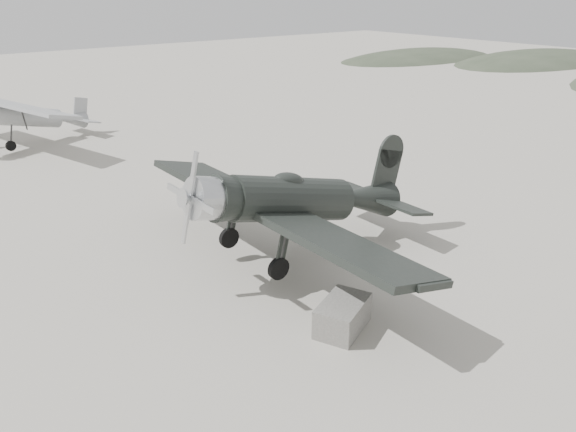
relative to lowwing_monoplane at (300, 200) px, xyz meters
The scene contains 6 objects.
ground 3.61m from the lowwing_monoplane, 49.12° to the right, with size 160.00×160.00×0.00m, color #A6A093.
hill_east_north 67.06m from the lowwing_monoplane, 22.75° to the left, with size 36.00×18.00×6.00m, color #343E2D.
hill_northeast 64.24m from the lowwing_monoplane, 36.20° to the left, with size 32.00×16.00×5.20m, color #343E2D.
lowwing_monoplane is the anchor object (origin of this frame).
highwing_monoplane 23.27m from the lowwing_monoplane, 99.45° to the left, with size 8.75×12.21×3.46m.
equipment_block 5.19m from the lowwing_monoplane, 113.44° to the right, with size 1.84×1.15×0.92m, color #625F5B.
Camera 1 is at (-13.70, -12.58, 9.54)m, focal length 35.00 mm.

